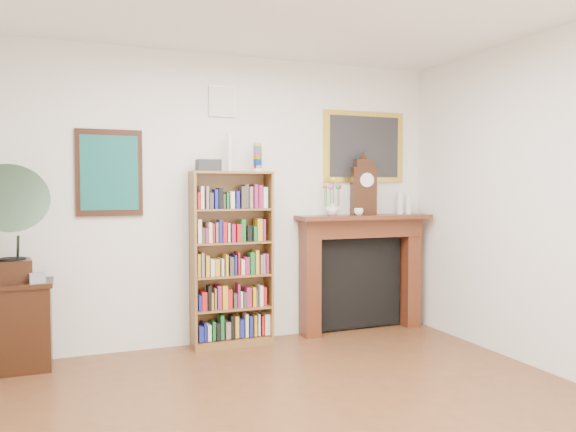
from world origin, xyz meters
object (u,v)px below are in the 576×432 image
at_px(fireplace, 361,262).
at_px(teacup, 359,212).
at_px(side_cabinet, 19,326).
at_px(mantel_clock, 364,188).
at_px(bookshelf, 232,249).
at_px(bottle_right, 409,205).
at_px(cd_stack, 37,278).
at_px(gramophone, 8,217).
at_px(bottle_left, 400,203).
at_px(flower_vase, 332,209).

relative_size(fireplace, teacup, 15.49).
relative_size(side_cabinet, mantel_clock, 1.27).
bearing_deg(mantel_clock, teacup, -127.89).
xyz_separation_m(bookshelf, fireplace, (1.42, 0.05, -0.20)).
height_order(side_cabinet, teacup, teacup).
bearing_deg(bottle_right, side_cabinet, -179.40).
xyz_separation_m(side_cabinet, teacup, (3.19, 0.00, 0.90)).
bearing_deg(teacup, fireplace, 51.70).
bearing_deg(side_cabinet, cd_stack, -35.98).
relative_size(fireplace, gramophone, 1.52).
height_order(gramophone, mantel_clock, mantel_clock).
xyz_separation_m(gramophone, mantel_clock, (3.34, 0.22, 0.23)).
relative_size(fireplace, bottle_right, 7.33).
bearing_deg(fireplace, cd_stack, -174.61).
relative_size(fireplace, bottle_left, 6.10).
distance_m(flower_vase, bottle_left, 0.82).
height_order(fireplace, teacup, teacup).
relative_size(flower_vase, bottle_right, 0.71).
relative_size(bookshelf, flower_vase, 13.50).
distance_m(side_cabinet, flower_vase, 3.06).
height_order(teacup, bottle_right, bottle_right).
distance_m(side_cabinet, cd_stack, 0.45).
bearing_deg(bottle_left, cd_stack, -176.94).
bearing_deg(cd_stack, bookshelf, 5.81).
distance_m(fireplace, flower_vase, 0.68).
bearing_deg(side_cabinet, fireplace, 2.01).
xyz_separation_m(gramophone, flower_vase, (2.96, 0.18, 0.02)).
bearing_deg(flower_vase, bottle_right, -1.26).
xyz_separation_m(bookshelf, side_cabinet, (-1.85, -0.06, -0.56)).
distance_m(bookshelf, fireplace, 1.44).
height_order(gramophone, bottle_left, gramophone).
relative_size(cd_stack, bottle_right, 0.60).
relative_size(side_cabinet, bottle_left, 3.08).
distance_m(cd_stack, flower_vase, 2.81).
distance_m(bookshelf, cd_stack, 1.71).
relative_size(fireplace, mantel_clock, 2.52).
xyz_separation_m(fireplace, bottle_right, (0.54, -0.07, 0.60)).
relative_size(teacup, bottle_right, 0.47).
xyz_separation_m(bookshelf, bottle_right, (1.97, -0.02, 0.40)).
bearing_deg(cd_stack, bottle_left, 3.06).
relative_size(bookshelf, bottle_right, 9.61).
distance_m(gramophone, cd_stack, 0.54).
distance_m(side_cabinet, fireplace, 3.30).
height_order(flower_vase, teacup, flower_vase).
bearing_deg(bottle_right, gramophone, -177.61).
distance_m(cd_stack, mantel_clock, 3.23).
bearing_deg(mantel_clock, cd_stack, -165.47).
bearing_deg(teacup, cd_stack, -177.86).
distance_m(gramophone, teacup, 3.23).
distance_m(mantel_clock, bottle_left, 0.46).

